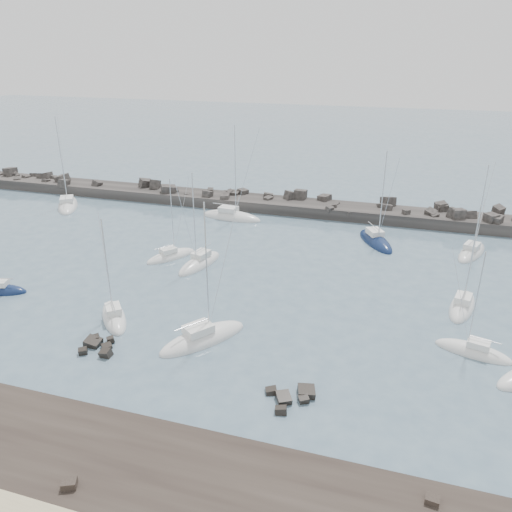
{
  "coord_description": "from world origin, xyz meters",
  "views": [
    {
      "loc": [
        21.31,
        -42.59,
        26.66
      ],
      "look_at": [
        4.53,
        12.0,
        2.33
      ],
      "focal_mm": 35.0,
      "sensor_mm": 36.0,
      "label": 1
    }
  ],
  "objects": [
    {
      "name": "sailboat_6",
      "position": [
        -3.27,
        12.24,
        0.15
      ],
      "size": [
        4.38,
        8.8,
        13.46
      ],
      "color": "silver",
      "rests_on": "ground"
    },
    {
      "name": "sailboat_1",
      "position": [
        -35.72,
        28.92,
        0.15
      ],
      "size": [
        8.58,
        10.7,
        16.7
      ],
      "color": "silver",
      "rests_on": "ground"
    },
    {
      "name": "sailboat_13",
      "position": [
        31.09,
        26.6,
        0.15
      ],
      "size": [
        5.45,
        8.73,
        13.33
      ],
      "color": "silver",
      "rests_on": "ground"
    },
    {
      "name": "rock_cluster_far",
      "position": [
        14.56,
        -10.22,
        0.17
      ],
      "size": [
        4.35,
        4.09,
        1.14
      ],
      "color": "black",
      "rests_on": "ground"
    },
    {
      "name": "sailboat_9",
      "position": [
        29.17,
        0.99,
        0.13
      ],
      "size": [
        7.23,
        3.82,
        11.06
      ],
      "color": "silver",
      "rests_on": "ground"
    },
    {
      "name": "sailboat_7",
      "position": [
        4.14,
        -4.41,
        0.15
      ],
      "size": [
        7.92,
        9.44,
        15.06
      ],
      "color": "silver",
      "rests_on": "ground"
    },
    {
      "name": "breakwater",
      "position": [
        -7.29,
        38.03,
        0.35
      ],
      "size": [
        115.0,
        7.37,
        5.01
      ],
      "color": "#2A2725",
      "rests_on": "ground"
    },
    {
      "name": "sailboat_4",
      "position": [
        -5.7,
        31.33,
        0.15
      ],
      "size": [
        10.67,
        4.15,
        16.43
      ],
      "color": "silver",
      "rests_on": "ground"
    },
    {
      "name": "sailboat_5",
      "position": [
        -6.38,
        -3.35,
        0.16
      ],
      "size": [
        6.46,
        7.15,
        11.95
      ],
      "color": "silver",
      "rests_on": "ground"
    },
    {
      "name": "sailboat_10",
      "position": [
        28.78,
        9.92,
        0.15
      ],
      "size": [
        4.08,
        8.19,
        12.63
      ],
      "color": "silver",
      "rests_on": "ground"
    },
    {
      "name": "ground",
      "position": [
        0.0,
        0.0,
        0.0
      ],
      "size": [
        400.0,
        400.0,
        0.0
      ],
      "primitive_type": "plane",
      "color": "#496273",
      "rests_on": "ground"
    },
    {
      "name": "sailboat_8",
      "position": [
        18.09,
        27.09,
        0.16
      ],
      "size": [
        7.0,
        9.46,
        14.71
      ],
      "color": "#0F1E42",
      "rests_on": "ground"
    },
    {
      "name": "sailboat_3",
      "position": [
        -7.94,
        13.32,
        0.13
      ],
      "size": [
        5.92,
        7.41,
        11.7
      ],
      "color": "silver",
      "rests_on": "ground"
    },
    {
      "name": "rock_cluster_near",
      "position": [
        -5.07,
        -8.49,
        0.16
      ],
      "size": [
        3.63,
        3.54,
        1.62
      ],
      "color": "black",
      "rests_on": "ground"
    },
    {
      "name": "rock_shelf",
      "position": [
        -0.03,
        -22.0,
        0.01
      ],
      "size": [
        140.0,
        12.22,
        1.92
      ],
      "color": "black",
      "rests_on": "ground"
    }
  ]
}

